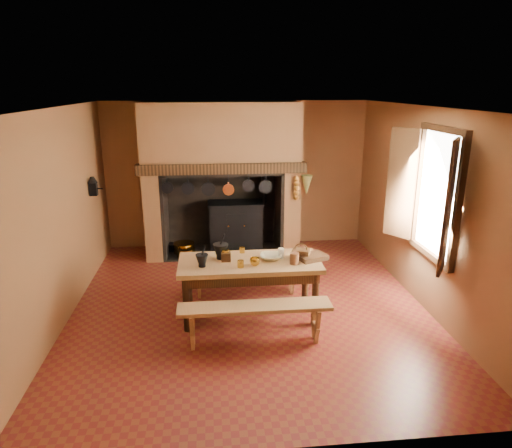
{
  "coord_description": "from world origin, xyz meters",
  "views": [
    {
      "loc": [
        -0.51,
        -5.98,
        3.07
      ],
      "look_at": [
        0.13,
        0.3,
        1.15
      ],
      "focal_mm": 32.0,
      "sensor_mm": 36.0,
      "label": 1
    }
  ],
  "objects_px": {
    "bench_front": "(255,315)",
    "iron_range": "(236,225)",
    "wicker_basket": "(301,253)",
    "work_table": "(250,270)",
    "coffee_grinder": "(226,256)",
    "mixing_bowl": "(271,257)"
  },
  "relations": [
    {
      "from": "bench_front",
      "to": "mixing_bowl",
      "type": "distance_m",
      "value": 0.92
    },
    {
      "from": "iron_range",
      "to": "wicker_basket",
      "type": "height_order",
      "value": "iron_range"
    },
    {
      "from": "work_table",
      "to": "coffee_grinder",
      "type": "xyz_separation_m",
      "value": [
        -0.31,
        0.04,
        0.2
      ]
    },
    {
      "from": "coffee_grinder",
      "to": "mixing_bowl",
      "type": "relative_size",
      "value": 0.67
    },
    {
      "from": "bench_front",
      "to": "coffee_grinder",
      "type": "relative_size",
      "value": 9.62
    },
    {
      "from": "work_table",
      "to": "mixing_bowl",
      "type": "xyz_separation_m",
      "value": [
        0.29,
        0.03,
        0.17
      ]
    },
    {
      "from": "work_table",
      "to": "iron_range",
      "type": "bearing_deg",
      "value": 90.47
    },
    {
      "from": "bench_front",
      "to": "coffee_grinder",
      "type": "xyz_separation_m",
      "value": [
        -0.31,
        0.75,
        0.5
      ]
    },
    {
      "from": "iron_range",
      "to": "mixing_bowl",
      "type": "xyz_separation_m",
      "value": [
        0.31,
        -2.73,
        0.37
      ]
    },
    {
      "from": "wicker_basket",
      "to": "iron_range",
      "type": "bearing_deg",
      "value": 125.97
    },
    {
      "from": "work_table",
      "to": "mixing_bowl",
      "type": "bearing_deg",
      "value": 5.18
    },
    {
      "from": "mixing_bowl",
      "to": "wicker_basket",
      "type": "height_order",
      "value": "wicker_basket"
    },
    {
      "from": "iron_range",
      "to": "bench_front",
      "type": "bearing_deg",
      "value": -89.63
    },
    {
      "from": "iron_range",
      "to": "wicker_basket",
      "type": "distance_m",
      "value": 2.85
    },
    {
      "from": "mixing_bowl",
      "to": "coffee_grinder",
      "type": "bearing_deg",
      "value": 179.08
    },
    {
      "from": "bench_front",
      "to": "mixing_bowl",
      "type": "xyz_separation_m",
      "value": [
        0.29,
        0.74,
        0.46
      ]
    },
    {
      "from": "iron_range",
      "to": "work_table",
      "type": "height_order",
      "value": "iron_range"
    },
    {
      "from": "coffee_grinder",
      "to": "iron_range",
      "type": "bearing_deg",
      "value": 83.51
    },
    {
      "from": "bench_front",
      "to": "iron_range",
      "type": "bearing_deg",
      "value": 90.37
    },
    {
      "from": "iron_range",
      "to": "work_table",
      "type": "distance_m",
      "value": 2.76
    },
    {
      "from": "bench_front",
      "to": "coffee_grinder",
      "type": "bearing_deg",
      "value": 112.81
    },
    {
      "from": "bench_front",
      "to": "mixing_bowl",
      "type": "height_order",
      "value": "mixing_bowl"
    }
  ]
}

